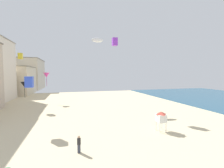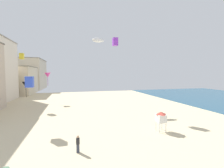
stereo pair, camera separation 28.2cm
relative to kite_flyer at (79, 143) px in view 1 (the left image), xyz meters
The scene contains 11 objects.
boardwalk_hotel_far 54.10m from the kite_flyer, 115.51° to the left, with size 18.12×14.49×10.27m.
boardwalk_hotel_distant 73.74m from the kite_flyer, 108.44° to the left, with size 18.12×20.57×14.87m.
boardwalk_hotel_furthest 92.78m from the kite_flyer, 104.51° to the left, with size 10.77×15.53×10.27m.
kite_flyer is the anchor object (origin of this frame).
lifeguard_stand 10.92m from the kite_flyer, 14.46° to the left, with size 1.10×1.10×2.55m.
kite_purple_box 19.89m from the kite_flyer, 60.87° to the left, with size 0.92×0.92×1.44m.
kite_blue_box 11.38m from the kite_flyer, 126.04° to the left, with size 0.92×0.92×1.45m.
kite_white_parafoil 24.33m from the kite_flyer, 74.60° to the left, with size 2.64×0.73×1.03m.
kite_magenta_delta 29.54m from the kite_flyer, 102.95° to the left, with size 1.52×1.52×3.46m.
kite_yellow_box 28.90m from the kite_flyer, 114.79° to the left, with size 0.85×0.85×1.34m.
kite_black_delta 25.69m from the kite_flyer, 114.05° to the left, with size 1.53×1.53×3.48m.
Camera 1 is at (-2.65, -4.73, 7.32)m, focal length 24.32 mm.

